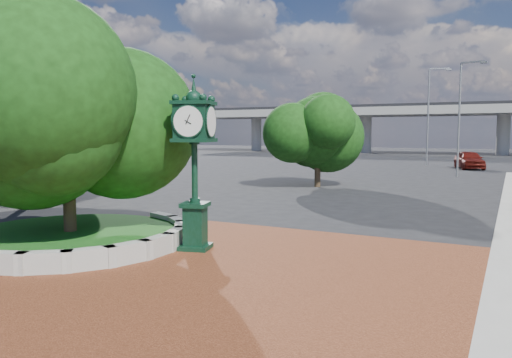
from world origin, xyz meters
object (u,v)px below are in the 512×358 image
object	(u,v)px
post_clock	(194,156)
street_lamp_far	(431,109)
street_lamp_near	(462,110)
parked_car	(469,160)

from	to	relation	value
post_clock	street_lamp_far	xyz separation A→B (m)	(0.27, 40.80, 3.00)
street_lamp_far	street_lamp_near	bearing A→B (deg)	-72.22
post_clock	street_lamp_far	size ratio (longest dim) A/B	0.50
street_lamp_near	parked_car	bearing A→B (deg)	90.31
parked_car	street_lamp_far	bearing A→B (deg)	122.19
parked_car	street_lamp_far	distance (m)	7.08
post_clock	parked_car	world-z (taller)	post_clock
parked_car	street_lamp_near	xyz separation A→B (m)	(0.05, -9.14, 4.08)
post_clock	street_lamp_far	distance (m)	40.91
street_lamp_near	street_lamp_far	bearing A→B (deg)	107.78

